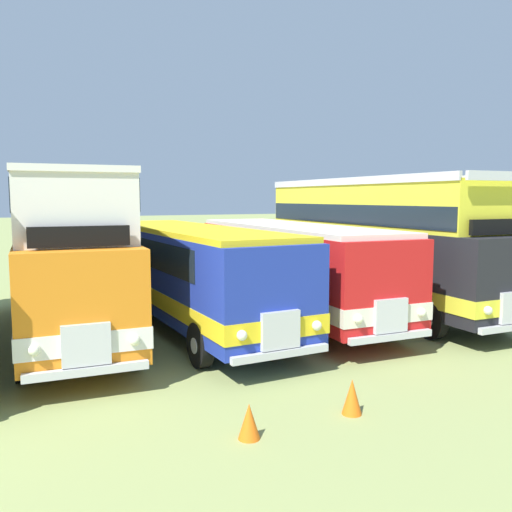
% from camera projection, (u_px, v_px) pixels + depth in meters
% --- Properties ---
extents(ground_plane, '(200.00, 200.00, 0.00)m').
position_uv_depth(ground_plane, '(70.00, 337.00, 14.84)').
color(ground_plane, '#8C9956').
extents(bus_fourth_in_row, '(3.03, 10.72, 4.49)m').
position_uv_depth(bus_fourth_in_row, '(66.00, 248.00, 14.81)').
color(bus_fourth_in_row, orange).
rests_on(bus_fourth_in_row, ground).
extents(bus_fifth_in_row, '(2.91, 10.85, 2.99)m').
position_uv_depth(bus_fifth_in_row, '(189.00, 269.00, 15.81)').
color(bus_fifth_in_row, '#1E339E').
rests_on(bus_fifth_in_row, ground).
extents(bus_sixth_in_row, '(2.97, 10.62, 2.99)m').
position_uv_depth(bus_sixth_in_row, '(290.00, 263.00, 17.24)').
color(bus_sixth_in_row, red).
rests_on(bus_sixth_in_row, ground).
extents(bus_seventh_in_row, '(2.87, 11.70, 4.52)m').
position_uv_depth(bus_seventh_in_row, '(374.00, 240.00, 18.67)').
color(bus_seventh_in_row, black).
rests_on(bus_seventh_in_row, ground).
extents(cone_near_end, '(0.36, 0.36, 0.64)m').
position_uv_depth(cone_near_end, '(352.00, 397.00, 9.51)').
color(cone_near_end, orange).
rests_on(cone_near_end, ground).
extents(cone_mid_row, '(0.36, 0.36, 0.58)m').
position_uv_depth(cone_mid_row, '(249.00, 421.00, 8.54)').
color(cone_mid_row, orange).
rests_on(cone_mid_row, ground).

